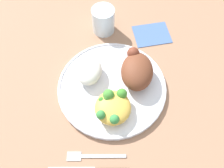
# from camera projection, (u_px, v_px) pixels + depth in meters

# --- Properties ---
(ground_plane) EXTENTS (2.00, 2.00, 0.00)m
(ground_plane) POSITION_uv_depth(u_px,v_px,m) (112.00, 89.00, 0.67)
(ground_plane) COLOR #9E7054
(plate) EXTENTS (0.30, 0.30, 0.02)m
(plate) POSITION_uv_depth(u_px,v_px,m) (112.00, 87.00, 0.66)
(plate) COLOR white
(plate) RESTS_ON ground_plane
(roasted_chicken) EXTENTS (0.12, 0.09, 0.06)m
(roasted_chicken) POSITION_uv_depth(u_px,v_px,m) (137.00, 70.00, 0.64)
(roasted_chicken) COLOR brown
(roasted_chicken) RESTS_ON plate
(rice_pile) EXTENTS (0.09, 0.07, 0.04)m
(rice_pile) POSITION_uv_depth(u_px,v_px,m) (89.00, 71.00, 0.66)
(rice_pile) COLOR white
(rice_pile) RESTS_ON plate
(mac_cheese_with_broccoli) EXTENTS (0.10, 0.09, 0.05)m
(mac_cheese_with_broccoli) POSITION_uv_depth(u_px,v_px,m) (112.00, 106.00, 0.60)
(mac_cheese_with_broccoli) COLOR gold
(mac_cheese_with_broccoli) RESTS_ON plate
(fork) EXTENTS (0.03, 0.14, 0.01)m
(fork) POSITION_uv_depth(u_px,v_px,m) (93.00, 156.00, 0.58)
(fork) COLOR #B2B2B7
(fork) RESTS_ON ground_plane
(water_glass) EXTENTS (0.07, 0.07, 0.08)m
(water_glass) POSITION_uv_depth(u_px,v_px,m) (103.00, 20.00, 0.74)
(water_glass) COLOR silver
(water_glass) RESTS_ON ground_plane
(napkin) EXTENTS (0.11, 0.13, 0.00)m
(napkin) POSITION_uv_depth(u_px,v_px,m) (152.00, 34.00, 0.76)
(napkin) COLOR #47669E
(napkin) RESTS_ON ground_plane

